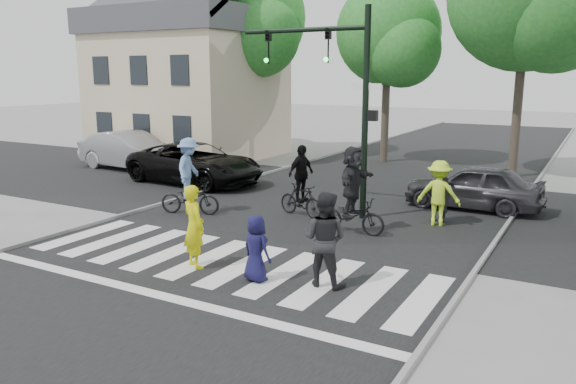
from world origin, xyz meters
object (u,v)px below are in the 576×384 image
at_px(car_silver, 130,151).
at_px(pedestrian_adult, 325,239).
at_px(cyclist_left, 189,181).
at_px(traffic_signal, 338,83).
at_px(pedestrian_child, 256,248).
at_px(car_grey, 473,187).
at_px(cyclist_mid, 301,187).
at_px(car_suv, 195,163).
at_px(pedestrian_woman, 194,227).
at_px(cyclist_right, 352,195).

bearing_deg(car_silver, pedestrian_adult, -118.01).
bearing_deg(cyclist_left, traffic_signal, 28.39).
height_order(pedestrian_child, car_grey, car_grey).
relative_size(cyclist_left, cyclist_mid, 1.08).
xyz_separation_m(car_suv, car_silver, (-4.52, 1.13, 0.06)).
xyz_separation_m(pedestrian_woman, cyclist_left, (-3.13, 3.68, 0.08)).
bearing_deg(pedestrian_woman, cyclist_left, -24.65).
height_order(pedestrian_woman, cyclist_mid, cyclist_mid).
bearing_deg(pedestrian_adult, pedestrian_woman, 6.40).
height_order(cyclist_left, cyclist_right, cyclist_right).
height_order(car_suv, car_grey, car_suv).
xyz_separation_m(traffic_signal, cyclist_mid, (-0.83, -0.68, -3.03)).
height_order(pedestrian_child, cyclist_left, cyclist_left).
height_order(cyclist_mid, car_suv, cyclist_mid).
bearing_deg(pedestrian_adult, car_suv, -40.38).
distance_m(pedestrian_woman, pedestrian_adult, 2.96).
xyz_separation_m(cyclist_mid, car_silver, (-10.50, 3.65, -0.04)).
height_order(pedestrian_woman, pedestrian_child, pedestrian_woman).
bearing_deg(traffic_signal, car_silver, 165.31).
bearing_deg(cyclist_mid, traffic_signal, 39.31).
bearing_deg(pedestrian_child, pedestrian_adult, -145.77).
height_order(pedestrian_adult, cyclist_right, cyclist_right).
xyz_separation_m(pedestrian_woman, car_grey, (4.14, 8.57, -0.21)).
height_order(cyclist_left, cyclist_mid, cyclist_left).
bearing_deg(cyclist_right, pedestrian_child, -94.00).
bearing_deg(cyclist_mid, car_grey, 39.41).
distance_m(cyclist_right, car_grey, 4.93).
distance_m(cyclist_left, cyclist_right, 5.08).
distance_m(pedestrian_child, car_suv, 10.86).
relative_size(traffic_signal, cyclist_mid, 2.82).
bearing_deg(car_silver, pedestrian_woman, -125.93).
distance_m(traffic_signal, car_silver, 12.11).
bearing_deg(car_grey, cyclist_mid, -49.53).
height_order(cyclist_mid, car_grey, cyclist_mid).
bearing_deg(car_silver, pedestrian_child, -122.15).
relative_size(traffic_signal, car_silver, 1.18).
distance_m(pedestrian_child, pedestrian_adult, 1.41).
xyz_separation_m(car_silver, car_grey, (14.73, -0.17, -0.13)).
height_order(cyclist_right, car_grey, cyclist_right).
xyz_separation_m(pedestrian_child, cyclist_mid, (-1.72, 5.14, 0.18)).
relative_size(pedestrian_woman, pedestrian_adult, 0.96).
relative_size(pedestrian_child, car_grey, 0.33).
distance_m(cyclist_right, car_suv, 8.70).
relative_size(cyclist_right, car_silver, 0.46).
relative_size(pedestrian_child, cyclist_mid, 0.65).
bearing_deg(cyclist_mid, pedestrian_child, -71.49).
bearing_deg(cyclist_left, pedestrian_woman, -49.58).
height_order(pedestrian_adult, car_suv, pedestrian_adult).
xyz_separation_m(pedestrian_adult, car_grey, (1.21, 8.15, -0.25)).
xyz_separation_m(pedestrian_woman, car_silver, (-10.59, 8.74, -0.08)).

